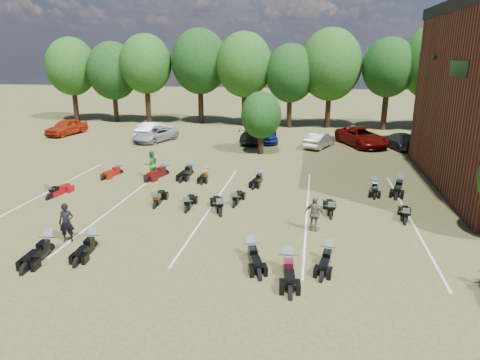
% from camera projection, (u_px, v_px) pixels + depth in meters
% --- Properties ---
extents(ground, '(160.00, 160.00, 0.00)m').
position_uv_depth(ground, '(261.00, 232.00, 19.37)').
color(ground, brown).
rests_on(ground, ground).
extents(car_0, '(2.70, 4.82, 1.55)m').
position_uv_depth(car_0, '(67.00, 127.00, 41.87)').
color(car_0, '#9A250E').
rests_on(car_0, ground).
extents(car_1, '(2.38, 4.80, 1.51)m').
position_uv_depth(car_1, '(154.00, 130.00, 40.43)').
color(car_1, silver).
rests_on(car_1, ground).
extents(car_2, '(3.75, 5.14, 1.30)m').
position_uv_depth(car_2, '(155.00, 134.00, 38.79)').
color(car_2, gray).
rests_on(car_2, ground).
extents(car_3, '(3.18, 5.66, 1.55)m').
position_uv_depth(car_3, '(258.00, 134.00, 38.41)').
color(car_3, black).
rests_on(car_3, ground).
extents(car_4, '(3.10, 4.64, 1.47)m').
position_uv_depth(car_4, '(264.00, 134.00, 38.51)').
color(car_4, navy).
rests_on(car_4, ground).
extents(car_5, '(2.76, 4.10, 1.28)m').
position_uv_depth(car_5, '(319.00, 140.00, 36.32)').
color(car_5, '#A2A29D').
rests_on(car_5, ground).
extents(car_6, '(4.76, 6.31, 1.59)m').
position_uv_depth(car_6, '(362.00, 137.00, 36.96)').
color(car_6, '#5A0705').
rests_on(car_6, ground).
extents(car_7, '(3.45, 4.95, 1.33)m').
position_uv_depth(car_7, '(399.00, 140.00, 36.03)').
color(car_7, '#343438').
rests_on(car_7, ground).
extents(person_black, '(0.72, 0.58, 1.72)m').
position_uv_depth(person_black, '(66.00, 223.00, 18.20)').
color(person_black, black).
rests_on(person_black, ground).
extents(person_green, '(1.13, 1.09, 1.84)m').
position_uv_depth(person_green, '(152.00, 165.00, 27.36)').
color(person_green, '#2E722A').
rests_on(person_green, ground).
extents(person_grey, '(1.05, 0.75, 1.66)m').
position_uv_depth(person_grey, '(315.00, 214.00, 19.24)').
color(person_grey, '#5A574D').
rests_on(person_grey, ground).
extents(motorcycle_1, '(0.87, 2.17, 1.18)m').
position_uv_depth(motorcycle_1, '(93.00, 248.00, 17.84)').
color(motorcycle_1, black).
rests_on(motorcycle_1, ground).
extents(motorcycle_2, '(0.95, 2.42, 1.32)m').
position_uv_depth(motorcycle_2, '(49.00, 252.00, 17.49)').
color(motorcycle_2, black).
rests_on(motorcycle_2, ground).
extents(motorcycle_3, '(1.38, 2.33, 1.24)m').
position_uv_depth(motorcycle_3, '(251.00, 257.00, 16.99)').
color(motorcycle_3, black).
rests_on(motorcycle_3, ground).
extents(motorcycle_4, '(1.01, 2.21, 1.19)m').
position_uv_depth(motorcycle_4, '(328.00, 260.00, 16.74)').
color(motorcycle_4, black).
rests_on(motorcycle_4, ground).
extents(motorcycle_5, '(1.02, 2.46, 1.33)m').
position_uv_depth(motorcycle_5, '(288.00, 271.00, 15.96)').
color(motorcycle_5, black).
rests_on(motorcycle_5, ground).
extents(motorcycle_7, '(1.04, 2.30, 1.24)m').
position_uv_depth(motorcycle_7, '(50.00, 199.00, 23.76)').
color(motorcycle_7, maroon).
rests_on(motorcycle_7, ground).
extents(motorcycle_8, '(0.90, 2.25, 1.23)m').
position_uv_depth(motorcycle_8, '(155.00, 207.00, 22.49)').
color(motorcycle_8, black).
rests_on(motorcycle_8, ground).
extents(motorcycle_9, '(1.46, 2.39, 1.27)m').
position_uv_depth(motorcycle_9, '(220.00, 215.00, 21.43)').
color(motorcycle_9, black).
rests_on(motorcycle_9, ground).
extents(motorcycle_10, '(0.85, 2.17, 1.18)m').
position_uv_depth(motorcycle_10, '(187.00, 211.00, 21.87)').
color(motorcycle_10, black).
rests_on(motorcycle_10, ground).
extents(motorcycle_11, '(0.74, 2.09, 1.15)m').
position_uv_depth(motorcycle_11, '(234.00, 206.00, 22.60)').
color(motorcycle_11, black).
rests_on(motorcycle_11, ground).
extents(motorcycle_12, '(0.76, 2.19, 1.21)m').
position_uv_depth(motorcycle_12, '(331.00, 218.00, 21.07)').
color(motorcycle_12, black).
rests_on(motorcycle_12, ground).
extents(motorcycle_13, '(0.95, 2.09, 1.13)m').
position_uv_depth(motorcycle_13, '(405.00, 223.00, 20.37)').
color(motorcycle_13, black).
rests_on(motorcycle_13, ground).
extents(motorcycle_14, '(1.47, 2.60, 1.38)m').
position_uv_depth(motorcycle_14, '(165.00, 175.00, 28.39)').
color(motorcycle_14, '#490B0A').
rests_on(motorcycle_14, ground).
extents(motorcycle_15, '(1.15, 2.23, 1.19)m').
position_uv_depth(motorcycle_15, '(120.00, 174.00, 28.67)').
color(motorcycle_15, maroon).
rests_on(motorcycle_15, ground).
extents(motorcycle_16, '(0.92, 2.52, 1.39)m').
position_uv_depth(motorcycle_16, '(191.00, 174.00, 28.53)').
color(motorcycle_16, black).
rests_on(motorcycle_16, ground).
extents(motorcycle_17, '(0.81, 2.12, 1.16)m').
position_uv_depth(motorcycle_17, '(206.00, 177.00, 27.86)').
color(motorcycle_17, black).
rests_on(motorcycle_17, ground).
extents(motorcycle_18, '(0.97, 2.22, 1.20)m').
position_uv_depth(motorcycle_18, '(260.00, 182.00, 26.93)').
color(motorcycle_18, black).
rests_on(motorcycle_18, ground).
extents(motorcycle_19, '(0.90, 2.20, 1.19)m').
position_uv_depth(motorcycle_19, '(374.00, 190.00, 25.24)').
color(motorcycle_19, black).
rests_on(motorcycle_19, ground).
extents(motorcycle_20, '(1.42, 2.63, 1.40)m').
position_uv_depth(motorcycle_20, '(399.00, 190.00, 25.35)').
color(motorcycle_20, black).
rests_on(motorcycle_20, ground).
extents(tree_line, '(56.00, 6.00, 9.79)m').
position_uv_depth(tree_line, '(287.00, 67.00, 45.08)').
color(tree_line, black).
rests_on(tree_line, ground).
extents(young_tree_midfield, '(3.20, 3.20, 4.70)m').
position_uv_depth(young_tree_midfield, '(261.00, 115.00, 33.44)').
color(young_tree_midfield, black).
rests_on(young_tree_midfield, ground).
extents(parking_lines, '(20.10, 14.00, 0.01)m').
position_uv_depth(parking_lines, '(212.00, 206.00, 22.70)').
color(parking_lines, silver).
rests_on(parking_lines, ground).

